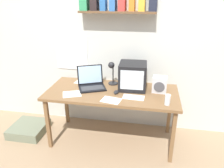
{
  "coord_description": "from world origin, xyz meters",
  "views": [
    {
      "loc": [
        0.46,
        -2.53,
        1.91
      ],
      "look_at": [
        0.0,
        0.0,
        0.85
      ],
      "focal_mm": 35.0,
      "sensor_mm": 36.0,
      "label": 1
    }
  ],
  "objects": [
    {
      "name": "desk_lamp",
      "position": [
        -0.04,
        0.21,
        0.95
      ],
      "size": [
        0.13,
        0.16,
        0.33
      ],
      "rotation": [
        0.0,
        0.0,
        -0.29
      ],
      "color": "#232326",
      "rests_on": "corner_desk"
    },
    {
      "name": "space_heater",
      "position": [
        0.6,
        0.09,
        0.85
      ],
      "size": [
        0.19,
        0.15,
        0.21
      ],
      "rotation": [
        0.0,
        0.0,
        -0.09
      ],
      "color": "silver",
      "rests_on": "corner_desk"
    },
    {
      "name": "printed_handout",
      "position": [
        -0.47,
        0.24,
        0.75
      ],
      "size": [
        0.22,
        0.2,
        0.0
      ],
      "rotation": [
        0.0,
        0.0,
        -0.15
      ],
      "color": "white",
      "rests_on": "corner_desk"
    },
    {
      "name": "floor_cushion",
      "position": [
        -1.24,
        -0.07,
        0.06
      ],
      "size": [
        0.48,
        0.48,
        0.13
      ],
      "color": "slate",
      "rests_on": "ground_plane"
    },
    {
      "name": "loose_paper_near_monitor",
      "position": [
        0.04,
        -0.26,
        0.75
      ],
      "size": [
        0.25,
        0.21,
        0.0
      ],
      "rotation": [
        0.0,
        0.0,
        -0.19
      ],
      "color": "white",
      "rests_on": "corner_desk"
    },
    {
      "name": "corner_desk",
      "position": [
        0.0,
        0.0,
        0.69
      ],
      "size": [
        1.69,
        0.76,
        0.75
      ],
      "color": "brown",
      "rests_on": "ground_plane"
    },
    {
      "name": "juice_glass",
      "position": [
        0.68,
        -0.25,
        0.8
      ],
      "size": [
        0.06,
        0.06,
        0.12
      ],
      "color": "white",
      "rests_on": "corner_desk"
    },
    {
      "name": "laptop",
      "position": [
        -0.3,
        0.09,
        0.81
      ],
      "size": [
        0.44,
        0.43,
        0.27
      ],
      "rotation": [
        0.0,
        0.0,
        0.42
      ],
      "color": "black",
      "rests_on": "corner_desk"
    },
    {
      "name": "open_notebook",
      "position": [
        -0.48,
        -0.18,
        0.75
      ],
      "size": [
        0.28,
        0.26,
        0.0
      ],
      "rotation": [
        0.0,
        0.0,
        0.39
      ],
      "color": "silver",
      "rests_on": "corner_desk"
    },
    {
      "name": "loose_paper_near_laptop",
      "position": [
        0.29,
        -0.14,
        0.75
      ],
      "size": [
        0.27,
        0.16,
        0.0
      ],
      "rotation": [
        0.0,
        0.0,
        -0.06
      ],
      "color": "silver",
      "rests_on": "corner_desk"
    },
    {
      "name": "back_wall",
      "position": [
        -0.0,
        0.48,
        1.31
      ],
      "size": [
        5.6,
        0.24,
        2.6
      ],
      "color": "silver",
      "rests_on": "ground_plane"
    },
    {
      "name": "crt_monitor",
      "position": [
        0.25,
        0.15,
        0.92
      ],
      "size": [
        0.36,
        0.37,
        0.34
      ],
      "rotation": [
        0.0,
        0.0,
        0.04
      ],
      "color": "black",
      "rests_on": "corner_desk"
    },
    {
      "name": "ground_plane",
      "position": [
        0.0,
        0.0,
        0.0
      ],
      "size": [
        12.0,
        12.0,
        0.0
      ],
      "primitive_type": "plane",
      "color": "#A08362"
    },
    {
      "name": "computer_mouse",
      "position": [
        0.06,
        -0.05,
        0.76
      ],
      "size": [
        0.07,
        0.11,
        0.03
      ],
      "rotation": [
        0.0,
        0.0,
        -0.1
      ],
      "color": "#232326",
      "rests_on": "corner_desk"
    }
  ]
}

